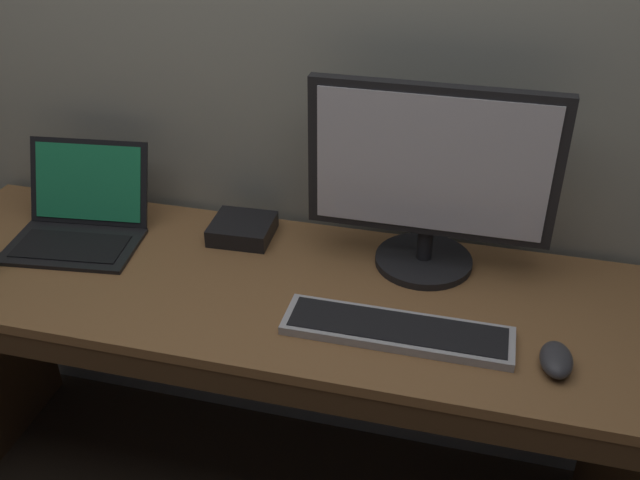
{
  "coord_description": "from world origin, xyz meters",
  "views": [
    {
      "loc": [
        0.49,
        -1.33,
        1.76
      ],
      "look_at": [
        0.15,
        0.0,
        0.92
      ],
      "focal_mm": 39.81,
      "sensor_mm": 36.0,
      "label": 1
    }
  ],
  "objects_px": {
    "computer_mouse": "(556,360)",
    "external_monitor": "(431,177)",
    "external_drive_box": "(242,229)",
    "laptop_black": "(80,217)",
    "wired_keyboard": "(397,330)"
  },
  "relations": [
    {
      "from": "wired_keyboard",
      "to": "computer_mouse",
      "type": "bearing_deg",
      "value": -4.68
    },
    {
      "from": "computer_mouse",
      "to": "external_drive_box",
      "type": "height_order",
      "value": "external_drive_box"
    },
    {
      "from": "external_monitor",
      "to": "computer_mouse",
      "type": "xyz_separation_m",
      "value": [
        0.31,
        -0.31,
        -0.23
      ]
    },
    {
      "from": "external_drive_box",
      "to": "wired_keyboard",
      "type": "bearing_deg",
      "value": -33.55
    },
    {
      "from": "computer_mouse",
      "to": "external_monitor",
      "type": "bearing_deg",
      "value": 132.81
    },
    {
      "from": "computer_mouse",
      "to": "external_drive_box",
      "type": "relative_size",
      "value": 0.69
    },
    {
      "from": "computer_mouse",
      "to": "external_drive_box",
      "type": "bearing_deg",
      "value": 154.73
    },
    {
      "from": "external_monitor",
      "to": "wired_keyboard",
      "type": "bearing_deg",
      "value": -94.16
    },
    {
      "from": "wired_keyboard",
      "to": "external_monitor",
      "type": "bearing_deg",
      "value": 85.84
    },
    {
      "from": "computer_mouse",
      "to": "laptop_black",
      "type": "bearing_deg",
      "value": 166.54
    },
    {
      "from": "wired_keyboard",
      "to": "external_drive_box",
      "type": "xyz_separation_m",
      "value": [
        -0.46,
        0.31,
        0.01
      ]
    },
    {
      "from": "laptop_black",
      "to": "computer_mouse",
      "type": "relative_size",
      "value": 3.32
    },
    {
      "from": "external_drive_box",
      "to": "external_monitor",
      "type": "bearing_deg",
      "value": -3.2
    },
    {
      "from": "laptop_black",
      "to": "computer_mouse",
      "type": "bearing_deg",
      "value": -11.04
    },
    {
      "from": "laptop_black",
      "to": "external_drive_box",
      "type": "xyz_separation_m",
      "value": [
        0.42,
        0.1,
        -0.03
      ]
    }
  ]
}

